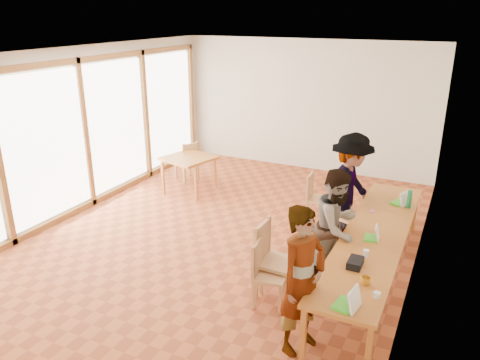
# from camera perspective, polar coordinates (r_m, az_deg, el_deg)

# --- Properties ---
(ground) EXTENTS (8.00, 8.00, 0.00)m
(ground) POSITION_cam_1_polar(r_m,az_deg,el_deg) (8.02, -1.67, -6.56)
(ground) COLOR #A95129
(ground) RESTS_ON ground
(wall_back) EXTENTS (6.00, 0.10, 3.00)m
(wall_back) POSITION_cam_1_polar(r_m,az_deg,el_deg) (11.07, 7.96, 8.96)
(wall_back) COLOR beige
(wall_back) RESTS_ON ground
(wall_front) EXTENTS (6.00, 0.10, 3.00)m
(wall_front) POSITION_cam_1_polar(r_m,az_deg,el_deg) (4.59, -25.92, -9.29)
(wall_front) COLOR beige
(wall_front) RESTS_ON ground
(wall_right) EXTENTS (0.10, 8.00, 3.00)m
(wall_right) POSITION_cam_1_polar(r_m,az_deg,el_deg) (6.69, 21.63, 0.37)
(wall_right) COLOR beige
(wall_right) RESTS_ON ground
(window_wall) EXTENTS (0.10, 8.00, 3.00)m
(window_wall) POSITION_cam_1_polar(r_m,az_deg,el_deg) (9.19, -18.47, 5.84)
(window_wall) COLOR white
(window_wall) RESTS_ON ground
(ceiling) EXTENTS (6.00, 8.00, 0.04)m
(ceiling) POSITION_cam_1_polar(r_m,az_deg,el_deg) (7.20, -1.92, 15.47)
(ceiling) COLOR white
(ceiling) RESTS_ON wall_back
(communal_table) EXTENTS (0.80, 4.00, 0.75)m
(communal_table) POSITION_cam_1_polar(r_m,az_deg,el_deg) (6.62, 16.07, -6.67)
(communal_table) COLOR #CC702D
(communal_table) RESTS_ON ground
(side_table) EXTENTS (0.90, 0.90, 0.75)m
(side_table) POSITION_cam_1_polar(r_m,az_deg,el_deg) (9.68, -6.26, 2.35)
(side_table) COLOR #CC702D
(side_table) RESTS_ON ground
(chair_near) EXTENTS (0.47, 0.47, 0.54)m
(chair_near) POSITION_cam_1_polar(r_m,az_deg,el_deg) (6.20, 3.59, -8.68)
(chair_near) COLOR tan
(chair_near) RESTS_ON ground
(chair_mid) EXTENTS (0.45, 0.45, 0.47)m
(chair_mid) POSITION_cam_1_polar(r_m,az_deg,el_deg) (6.03, 2.92, -10.44)
(chair_mid) COLOR tan
(chair_mid) RESTS_ON ground
(chair_far) EXTENTS (0.44, 0.44, 0.46)m
(chair_far) POSITION_cam_1_polar(r_m,az_deg,el_deg) (8.43, 9.05, -1.49)
(chair_far) COLOR tan
(chair_far) RESTS_ON ground
(chair_empty) EXTENTS (0.61, 0.61, 0.53)m
(chair_empty) POSITION_cam_1_polar(r_m,az_deg,el_deg) (7.74, 12.43, -3.06)
(chair_empty) COLOR tan
(chair_empty) RESTS_ON ground
(chair_spare) EXTENTS (0.55, 0.55, 0.47)m
(chair_spare) POSITION_cam_1_polar(r_m,az_deg,el_deg) (10.34, -6.25, 2.78)
(chair_spare) COLOR tan
(chair_spare) RESTS_ON ground
(person_near) EXTENTS (0.62, 0.74, 1.72)m
(person_near) POSITION_cam_1_polar(r_m,az_deg,el_deg) (5.18, 7.63, -12.04)
(person_near) COLOR gray
(person_near) RESTS_ON ground
(person_mid) EXTENTS (0.83, 0.95, 1.65)m
(person_mid) POSITION_cam_1_polar(r_m,az_deg,el_deg) (6.49, 11.71, -5.64)
(person_mid) COLOR gray
(person_mid) RESTS_ON ground
(person_far) EXTENTS (0.86, 1.28, 1.83)m
(person_far) POSITION_cam_1_polar(r_m,az_deg,el_deg) (7.59, 13.25, -1.17)
(person_far) COLOR gray
(person_far) RESTS_ON ground
(laptop_near) EXTENTS (0.27, 0.30, 0.23)m
(laptop_near) POSITION_cam_1_polar(r_m,az_deg,el_deg) (5.00, 13.21, -14.30)
(laptop_near) COLOR #41D729
(laptop_near) RESTS_ON communal_table
(laptop_mid) EXTENTS (0.22, 0.24, 0.19)m
(laptop_mid) POSITION_cam_1_polar(r_m,az_deg,el_deg) (6.43, 16.01, -6.52)
(laptop_mid) COLOR #41D729
(laptop_mid) RESTS_ON communal_table
(laptop_far) EXTENTS (0.30, 0.31, 0.21)m
(laptop_far) POSITION_cam_1_polar(r_m,az_deg,el_deg) (7.67, 19.13, -2.40)
(laptop_far) COLOR #41D729
(laptop_far) RESTS_ON communal_table
(yellow_mug) EXTENTS (0.12, 0.12, 0.09)m
(yellow_mug) POSITION_cam_1_polar(r_m,az_deg,el_deg) (5.42, 15.08, -11.79)
(yellow_mug) COLOR orange
(yellow_mug) RESTS_ON communal_table
(green_bottle) EXTENTS (0.07, 0.07, 0.28)m
(green_bottle) POSITION_cam_1_polar(r_m,az_deg,el_deg) (7.54, 19.94, -2.22)
(green_bottle) COLOR #158245
(green_bottle) RESTS_ON communal_table
(clear_glass) EXTENTS (0.07, 0.07, 0.09)m
(clear_glass) POSITION_cam_1_polar(r_m,az_deg,el_deg) (5.98, 15.10, -8.62)
(clear_glass) COLOR silver
(clear_glass) RESTS_ON communal_table
(condiment_cup) EXTENTS (0.08, 0.08, 0.06)m
(condiment_cup) POSITION_cam_1_polar(r_m,az_deg,el_deg) (5.24, 16.34, -13.31)
(condiment_cup) COLOR white
(condiment_cup) RESTS_ON communal_table
(pink_phone) EXTENTS (0.05, 0.10, 0.01)m
(pink_phone) POSITION_cam_1_polar(r_m,az_deg,el_deg) (7.28, 15.82, -3.67)
(pink_phone) COLOR #CF4B8C
(pink_phone) RESTS_ON communal_table
(black_pouch) EXTENTS (0.16, 0.26, 0.09)m
(black_pouch) POSITION_cam_1_polar(r_m,az_deg,el_deg) (5.74, 13.87, -9.78)
(black_pouch) COLOR black
(black_pouch) RESTS_ON communal_table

